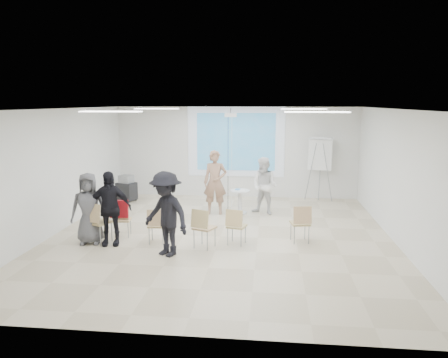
# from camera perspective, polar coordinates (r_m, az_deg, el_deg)

# --- Properties ---
(floor) EXTENTS (8.00, 9.00, 0.10)m
(floor) POSITION_cam_1_polar(r_m,az_deg,el_deg) (10.48, -0.47, -7.78)
(floor) COLOR beige
(floor) RESTS_ON ground
(ceiling) EXTENTS (8.00, 9.00, 0.10)m
(ceiling) POSITION_cam_1_polar(r_m,az_deg,el_deg) (9.98, -0.50, 9.42)
(ceiling) COLOR white
(ceiling) RESTS_ON wall_back
(wall_back) EXTENTS (8.00, 0.10, 3.00)m
(wall_back) POSITION_cam_1_polar(r_m,az_deg,el_deg) (14.60, 1.58, 3.52)
(wall_back) COLOR silver
(wall_back) RESTS_ON floor
(wall_left) EXTENTS (0.10, 9.00, 3.00)m
(wall_left) POSITION_cam_1_polar(r_m,az_deg,el_deg) (11.32, -21.31, 0.93)
(wall_left) COLOR silver
(wall_left) RESTS_ON floor
(wall_right) EXTENTS (0.10, 9.00, 3.00)m
(wall_right) POSITION_cam_1_polar(r_m,az_deg,el_deg) (10.46, 22.14, 0.17)
(wall_right) COLOR silver
(wall_right) RESTS_ON floor
(projection_halo) EXTENTS (3.20, 0.01, 2.30)m
(projection_halo) POSITION_cam_1_polar(r_m,az_deg,el_deg) (14.50, 1.57, 4.87)
(projection_halo) COLOR silver
(projection_halo) RESTS_ON wall_back
(projection_image) EXTENTS (2.60, 0.01, 1.90)m
(projection_image) POSITION_cam_1_polar(r_m,az_deg,el_deg) (14.49, 1.56, 4.86)
(projection_image) COLOR teal
(projection_image) RESTS_ON wall_back
(pedestal_table) EXTENTS (0.63, 0.63, 0.70)m
(pedestal_table) POSITION_cam_1_polar(r_m,az_deg,el_deg) (12.46, 2.08, -2.79)
(pedestal_table) COLOR silver
(pedestal_table) RESTS_ON floor
(player_left) EXTENTS (0.78, 0.55, 2.06)m
(player_left) POSITION_cam_1_polar(r_m,az_deg,el_deg) (12.35, -1.16, 0.12)
(player_left) COLOR tan
(player_left) RESTS_ON floor
(player_right) EXTENTS (1.07, 0.98, 1.80)m
(player_right) POSITION_cam_1_polar(r_m,az_deg,el_deg) (12.38, 5.33, -0.51)
(player_right) COLOR white
(player_right) RESTS_ON floor
(controller_left) EXTENTS (0.05, 0.12, 0.04)m
(controller_left) POSITION_cam_1_polar(r_m,az_deg,el_deg) (12.52, -0.20, 1.78)
(controller_left) COLOR white
(controller_left) RESTS_ON player_left
(controller_right) EXTENTS (0.08, 0.12, 0.04)m
(controller_right) POSITION_cam_1_polar(r_m,az_deg,el_deg) (12.58, 4.55, 1.12)
(controller_right) COLOR white
(controller_right) RESTS_ON player_right
(chair_far_left) EXTENTS (0.59, 0.61, 0.94)m
(chair_far_left) POSITION_cam_1_polar(r_m,az_deg,el_deg) (10.24, -16.26, -5.09)
(chair_far_left) COLOR tan
(chair_far_left) RESTS_ON floor
(chair_left_mid) EXTENTS (0.42, 0.45, 0.80)m
(chair_left_mid) POSITION_cam_1_polar(r_m,az_deg,el_deg) (10.58, -13.19, -4.94)
(chair_left_mid) COLOR tan
(chair_left_mid) RESTS_ON floor
(chair_left_inner) EXTENTS (0.40, 0.43, 0.81)m
(chair_left_inner) POSITION_cam_1_polar(r_m,az_deg,el_deg) (9.94, -8.82, -5.71)
(chair_left_inner) COLOR tan
(chair_left_inner) RESTS_ON floor
(chair_center) EXTENTS (0.55, 0.57, 0.89)m
(chair_center) POSITION_cam_1_polar(r_m,az_deg,el_deg) (9.51, -2.80, -6.03)
(chair_center) COLOR tan
(chair_center) RESTS_ON floor
(chair_right_inner) EXTENTS (0.48, 0.50, 0.83)m
(chair_right_inner) POSITION_cam_1_polar(r_m,az_deg,el_deg) (9.73, 1.53, -5.86)
(chair_right_inner) COLOR tan
(chair_right_inner) RESTS_ON floor
(chair_right_far) EXTENTS (0.49, 0.51, 0.87)m
(chair_right_far) POSITION_cam_1_polar(r_m,az_deg,el_deg) (10.02, 10.02, -5.40)
(chair_right_far) COLOR tan
(chair_right_far) RESTS_ON floor
(red_jacket) EXTENTS (0.43, 0.15, 0.41)m
(red_jacket) POSITION_cam_1_polar(r_m,az_deg,el_deg) (10.38, -13.56, -3.83)
(red_jacket) COLOR maroon
(red_jacket) RESTS_ON chair_left_mid
(laptop) EXTENTS (0.31, 0.23, 0.02)m
(laptop) POSITION_cam_1_polar(r_m,az_deg,el_deg) (10.04, -8.70, -5.81)
(laptop) COLOR black
(laptop) RESTS_ON chair_left_inner
(audience_left) EXTENTS (1.20, 0.82, 1.91)m
(audience_left) POSITION_cam_1_polar(r_m,az_deg,el_deg) (9.98, -14.80, -3.04)
(audience_left) COLOR black
(audience_left) RESTS_ON floor
(audience_mid) EXTENTS (1.48, 1.29, 2.01)m
(audience_mid) POSITION_cam_1_polar(r_m,az_deg,el_deg) (9.05, -7.59, -3.83)
(audience_mid) COLOR black
(audience_mid) RESTS_ON floor
(audience_outer) EXTENTS (0.98, 0.74, 1.81)m
(audience_outer) POSITION_cam_1_polar(r_m,az_deg,el_deg) (10.22, -17.27, -3.16)
(audience_outer) COLOR #5A5A5F
(audience_outer) RESTS_ON floor
(flipchart_easel) EXTENTS (0.87, 0.67, 2.04)m
(flipchart_easel) POSITION_cam_1_polar(r_m,az_deg,el_deg) (14.22, 12.44, 3.14)
(flipchart_easel) COLOR gray
(flipchart_easel) RESTS_ON floor
(av_cart) EXTENTS (0.68, 0.61, 0.84)m
(av_cart) POSITION_cam_1_polar(r_m,az_deg,el_deg) (14.42, -12.61, -1.28)
(av_cart) COLOR black
(av_cart) RESTS_ON floor
(ceiling_projector) EXTENTS (0.30, 0.25, 3.00)m
(ceiling_projector) POSITION_cam_1_polar(r_m,az_deg,el_deg) (11.46, 0.87, 7.70)
(ceiling_projector) COLOR white
(ceiling_projector) RESTS_ON ceiling
(fluor_panel_nw) EXTENTS (1.20, 0.30, 0.02)m
(fluor_panel_nw) POSITION_cam_1_polar(r_m,az_deg,el_deg) (12.32, -8.79, 9.06)
(fluor_panel_nw) COLOR white
(fluor_panel_nw) RESTS_ON ceiling
(fluor_panel_ne) EXTENTS (1.20, 0.30, 0.02)m
(fluor_panel_ne) POSITION_cam_1_polar(r_m,az_deg,el_deg) (11.94, 10.34, 8.98)
(fluor_panel_ne) COLOR white
(fluor_panel_ne) RESTS_ON ceiling
(fluor_panel_sw) EXTENTS (1.20, 0.30, 0.02)m
(fluor_panel_sw) POSITION_cam_1_polar(r_m,az_deg,el_deg) (8.98, -14.57, 8.52)
(fluor_panel_sw) COLOR white
(fluor_panel_sw) RESTS_ON ceiling
(fluor_panel_se) EXTENTS (1.20, 0.30, 0.02)m
(fluor_panel_se) POSITION_cam_1_polar(r_m,az_deg,el_deg) (8.45, 12.03, 8.55)
(fluor_panel_se) COLOR white
(fluor_panel_se) RESTS_ON ceiling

